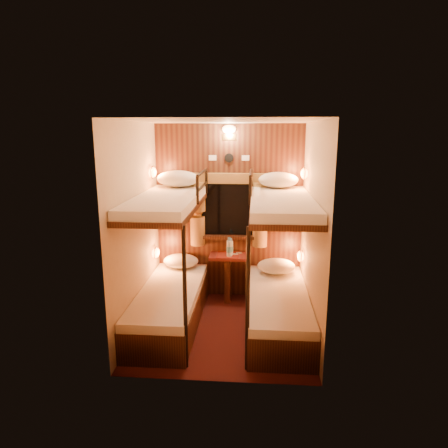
# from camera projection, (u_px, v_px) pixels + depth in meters

# --- Properties ---
(floor) EXTENTS (2.10, 2.10, 0.00)m
(floor) POSITION_uv_depth(u_px,v_px,m) (223.00, 328.00, 4.77)
(floor) COLOR #370F0F
(floor) RESTS_ON ground
(ceiling) EXTENTS (2.10, 2.10, 0.00)m
(ceiling) POSITION_uv_depth(u_px,v_px,m) (223.00, 121.00, 4.23)
(ceiling) COLOR silver
(ceiling) RESTS_ON wall_back
(wall_back) EXTENTS (2.40, 0.00, 2.40)m
(wall_back) POSITION_uv_depth(u_px,v_px,m) (229.00, 212.00, 5.52)
(wall_back) COLOR #C6B293
(wall_back) RESTS_ON floor
(wall_front) EXTENTS (2.40, 0.00, 2.40)m
(wall_front) POSITION_uv_depth(u_px,v_px,m) (213.00, 259.00, 3.48)
(wall_front) COLOR #C6B293
(wall_front) RESTS_ON floor
(wall_left) EXTENTS (0.00, 2.40, 2.40)m
(wall_left) POSITION_uv_depth(u_px,v_px,m) (136.00, 229.00, 4.57)
(wall_left) COLOR #C6B293
(wall_left) RESTS_ON floor
(wall_right) EXTENTS (0.00, 2.40, 2.40)m
(wall_right) POSITION_uv_depth(u_px,v_px,m) (313.00, 232.00, 4.42)
(wall_right) COLOR #C6B293
(wall_right) RESTS_ON floor
(back_panel) EXTENTS (2.00, 0.03, 2.40)m
(back_panel) POSITION_uv_depth(u_px,v_px,m) (229.00, 213.00, 5.50)
(back_panel) COLOR black
(back_panel) RESTS_ON floor
(bunk_left) EXTENTS (0.72, 1.90, 1.82)m
(bunk_left) POSITION_uv_depth(u_px,v_px,m) (169.00, 280.00, 4.76)
(bunk_left) COLOR black
(bunk_left) RESTS_ON floor
(bunk_right) EXTENTS (0.72, 1.90, 1.82)m
(bunk_right) POSITION_uv_depth(u_px,v_px,m) (279.00, 283.00, 4.66)
(bunk_right) COLOR black
(bunk_right) RESTS_ON floor
(window) EXTENTS (1.00, 0.12, 0.79)m
(window) POSITION_uv_depth(u_px,v_px,m) (229.00, 215.00, 5.48)
(window) COLOR black
(window) RESTS_ON back_panel
(curtains) EXTENTS (1.10, 0.22, 1.00)m
(curtains) POSITION_uv_depth(u_px,v_px,m) (229.00, 209.00, 5.43)
(curtains) COLOR olive
(curtains) RESTS_ON back_panel
(back_fixtures) EXTENTS (0.54, 0.09, 0.48)m
(back_fixtures) POSITION_uv_depth(u_px,v_px,m) (229.00, 135.00, 5.24)
(back_fixtures) COLOR black
(back_fixtures) RESTS_ON back_panel
(reading_lamps) EXTENTS (2.00, 0.20, 1.25)m
(reading_lamps) POSITION_uv_depth(u_px,v_px,m) (227.00, 215.00, 5.17)
(reading_lamps) COLOR orange
(reading_lamps) RESTS_ON wall_left
(table) EXTENTS (0.50, 0.34, 0.66)m
(table) POSITION_uv_depth(u_px,v_px,m) (228.00, 271.00, 5.50)
(table) COLOR maroon
(table) RESTS_ON floor
(bottle_left) EXTENTS (0.08, 0.08, 0.26)m
(bottle_left) POSITION_uv_depth(u_px,v_px,m) (229.00, 248.00, 5.36)
(bottle_left) COLOR #99BFE5
(bottle_left) RESTS_ON table
(bottle_right) EXTENTS (0.07, 0.07, 0.24)m
(bottle_right) POSITION_uv_depth(u_px,v_px,m) (231.00, 248.00, 5.41)
(bottle_right) COLOR #99BFE5
(bottle_right) RESTS_ON table
(sachet_a) EXTENTS (0.09, 0.07, 0.01)m
(sachet_a) POSITION_uv_depth(u_px,v_px,m) (235.00, 254.00, 5.47)
(sachet_a) COLOR silver
(sachet_a) RESTS_ON table
(sachet_b) EXTENTS (0.09, 0.08, 0.01)m
(sachet_b) POSITION_uv_depth(u_px,v_px,m) (239.00, 253.00, 5.53)
(sachet_b) COLOR silver
(sachet_b) RESTS_ON table
(pillow_lower_left) EXTENTS (0.48, 0.34, 0.19)m
(pillow_lower_left) POSITION_uv_depth(u_px,v_px,m) (181.00, 261.00, 5.50)
(pillow_lower_left) COLOR silver
(pillow_lower_left) RESTS_ON bunk_left
(pillow_lower_right) EXTENTS (0.50, 0.36, 0.20)m
(pillow_lower_right) POSITION_uv_depth(u_px,v_px,m) (276.00, 266.00, 5.27)
(pillow_lower_right) COLOR silver
(pillow_lower_right) RESTS_ON bunk_right
(pillow_upper_left) EXTENTS (0.55, 0.39, 0.21)m
(pillow_upper_left) POSITION_uv_depth(u_px,v_px,m) (178.00, 179.00, 5.18)
(pillow_upper_left) COLOR silver
(pillow_upper_left) RESTS_ON bunk_left
(pillow_upper_right) EXTENTS (0.51, 0.37, 0.20)m
(pillow_upper_right) POSITION_uv_depth(u_px,v_px,m) (278.00, 180.00, 5.12)
(pillow_upper_right) COLOR silver
(pillow_upper_right) RESTS_ON bunk_right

